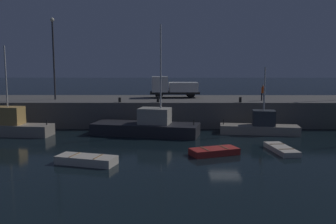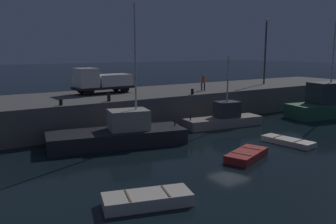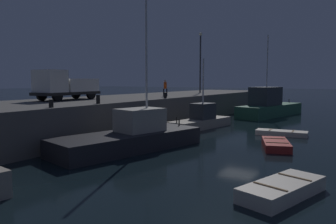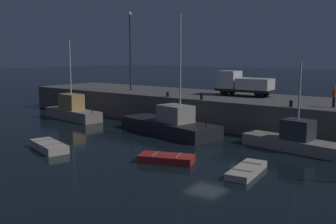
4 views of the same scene
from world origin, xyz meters
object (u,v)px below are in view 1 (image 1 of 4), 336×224
object	(u,v)px
bollard_east	(240,100)
dinghy_red_small	(214,151)
fishing_boat_white	(10,125)
bollard_west	(120,100)
rowboat_white_mid	(86,160)
dockworker	(263,92)
fishing_boat_orange	(260,126)
lamp_post_west	(53,53)
bollard_central	(158,99)
utility_truck	(173,87)
dinghy_orange_near	(281,149)
fishing_trawler_red	(147,126)

from	to	relation	value
bollard_east	dinghy_red_small	bearing A→B (deg)	-109.66
fishing_boat_white	bollard_west	bearing A→B (deg)	22.30
rowboat_white_mid	dockworker	size ratio (longest dim) A/B	2.51
fishing_boat_white	dinghy_red_small	distance (m)	19.71
fishing_boat_orange	rowboat_white_mid	xyz separation A→B (m)	(-14.27, -10.81, -0.47)
dinghy_red_small	bollard_east	xyz separation A→B (m)	(4.02, 11.26, 2.75)
fishing_boat_white	lamp_post_west	xyz separation A→B (m)	(2.13, 6.95, 6.95)
bollard_west	bollard_central	world-z (taller)	bollard_central
fishing_boat_white	bollard_west	world-z (taller)	fishing_boat_white
dinghy_red_small	bollard_east	bearing A→B (deg)	70.34
utility_truck	lamp_post_west	bearing A→B (deg)	-169.41
fishing_boat_orange	bollard_west	xyz separation A→B (m)	(-13.92, 3.12, 2.22)
lamp_post_west	bollard_central	distance (m)	12.94
dockworker	bollard_west	xyz separation A→B (m)	(-15.31, -1.77, -0.72)
fishing_boat_white	dockworker	distance (m)	25.89
dinghy_orange_near	dockworker	bearing A→B (deg)	82.64
dinghy_orange_near	bollard_west	bearing A→B (deg)	142.86
fishing_boat_orange	bollard_east	world-z (taller)	fishing_boat_orange
bollard_west	fishing_trawler_red	bearing A→B (deg)	-50.30
fishing_boat_white	lamp_post_west	distance (m)	10.06
fishing_boat_white	rowboat_white_mid	xyz separation A→B (m)	(9.43, -9.92, -0.67)
dockworker	bollard_west	world-z (taller)	dockworker
fishing_boat_orange	bollard_west	size ratio (longest dim) A/B	15.64
fishing_trawler_red	bollard_central	distance (m)	4.45
fishing_boat_orange	dinghy_orange_near	size ratio (longest dim) A/B	1.90
fishing_boat_white	dinghy_red_small	world-z (taller)	fishing_boat_white
dinghy_red_small	lamp_post_west	size ratio (longest dim) A/B	0.43
rowboat_white_mid	dinghy_red_small	bearing A→B (deg)	16.27
fishing_trawler_red	fishing_boat_white	world-z (taller)	fishing_trawler_red
fishing_boat_white	rowboat_white_mid	distance (m)	13.70
rowboat_white_mid	dinghy_orange_near	bearing A→B (deg)	14.06
utility_truck	dockworker	xyz separation A→B (m)	(9.75, -3.64, -0.27)
rowboat_white_mid	utility_truck	world-z (taller)	utility_truck
rowboat_white_mid	bollard_west	bearing A→B (deg)	88.57
fishing_trawler_red	dockworker	size ratio (longest dim) A/B	6.16
dinghy_red_small	bollard_central	world-z (taller)	bollard_central
fishing_trawler_red	dinghy_orange_near	world-z (taller)	fishing_trawler_red
rowboat_white_mid	lamp_post_west	bearing A→B (deg)	113.40
dockworker	bollard_east	size ratio (longest dim) A/B	3.16
bollard_west	bollard_east	distance (m)	12.52
bollard_central	dinghy_red_small	bearing A→B (deg)	-68.31
fishing_boat_orange	bollard_west	distance (m)	14.44
dinghy_orange_near	bollard_west	xyz separation A→B (m)	(-13.73, 10.40, 2.77)
lamp_post_west	bollard_east	xyz separation A→B (m)	(20.17, -3.03, -4.91)
fishing_trawler_red	dinghy_orange_near	size ratio (longest dim) A/B	2.60
fishing_boat_orange	fishing_trawler_red	bearing A→B (deg)	-176.71
rowboat_white_mid	fishing_boat_white	bearing A→B (deg)	133.56
lamp_post_west	dockworker	distance (m)	23.37
fishing_boat_orange	bollard_central	distance (m)	10.67
fishing_trawler_red	dinghy_red_small	bearing A→B (deg)	-54.64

